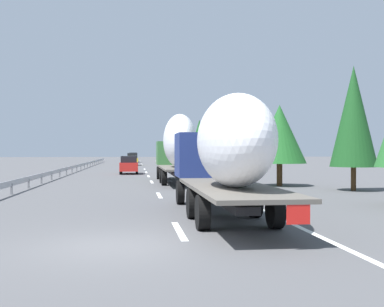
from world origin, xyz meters
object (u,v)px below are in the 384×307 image
object	(u,v)px
truck_trailing	(225,151)
car_silver_hatch	(133,158)
car_red_compact	(129,165)
car_blue_sedan	(133,157)
truck_lead	(178,146)
road_sign	(190,153)
car_yellow_coupe	(132,159)

from	to	relation	value
truck_trailing	car_silver_hatch	world-z (taller)	truck_trailing
car_red_compact	car_blue_sedan	bearing A→B (deg)	-0.20
car_blue_sedan	car_silver_hatch	xyz separation A→B (m)	(-8.54, -0.11, 0.06)
truck_lead	car_blue_sedan	world-z (taller)	truck_lead
truck_trailing	truck_lead	bearing A→B (deg)	0.00
truck_trailing	car_silver_hatch	distance (m)	77.21
car_silver_hatch	road_sign	size ratio (longest dim) A/B	1.38
car_yellow_coupe	road_sign	size ratio (longest dim) A/B	1.41
car_yellow_coupe	car_red_compact	bearing A→B (deg)	179.51
car_red_compact	road_sign	xyz separation A→B (m)	(4.35, -6.73, 1.19)
car_yellow_coupe	road_sign	xyz separation A→B (m)	(-23.52, -6.49, 1.13)
car_red_compact	truck_trailing	bearing A→B (deg)	-173.48
car_blue_sedan	truck_trailing	bearing A→B (deg)	-177.70
car_silver_hatch	truck_trailing	bearing A→B (deg)	-177.53
car_silver_hatch	road_sign	distance (m)	41.52
car_blue_sedan	car_yellow_coupe	xyz separation A→B (m)	(-26.01, -0.05, 0.05)
car_yellow_coupe	car_red_compact	distance (m)	27.87
truck_lead	road_sign	xyz separation A→B (m)	(18.48, -3.10, -0.56)
truck_lead	car_yellow_coupe	bearing A→B (deg)	4.62
truck_lead	car_blue_sedan	bearing A→B (deg)	2.89
car_blue_sedan	car_silver_hatch	size ratio (longest dim) A/B	0.97
truck_lead	car_blue_sedan	size ratio (longest dim) A/B	3.24
truck_lead	truck_trailing	xyz separation A→B (m)	(-17.65, -0.00, -0.34)
truck_trailing	road_sign	world-z (taller)	truck_trailing
truck_trailing	car_blue_sedan	size ratio (longest dim) A/B	3.01
truck_trailing	car_red_compact	size ratio (longest dim) A/B	2.95
car_yellow_coupe	truck_trailing	bearing A→B (deg)	-176.75
car_blue_sedan	car_yellow_coupe	size ratio (longest dim) A/B	0.95
truck_lead	car_red_compact	bearing A→B (deg)	14.41
car_silver_hatch	road_sign	xyz separation A→B (m)	(-41.00, -6.43, 1.12)
car_silver_hatch	car_yellow_coupe	distance (m)	17.48
truck_lead	road_sign	distance (m)	18.75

